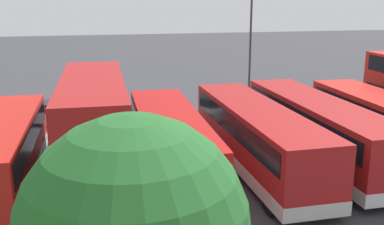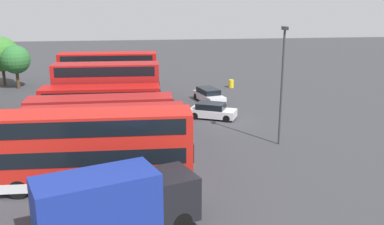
# 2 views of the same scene
# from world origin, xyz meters

# --- Properties ---
(ground_plane) EXTENTS (140.00, 140.00, 0.00)m
(ground_plane) POSITION_xyz_m (0.00, 0.00, 0.00)
(ground_plane) COLOR #38383D
(bus_double_decker_near_end) EXTENTS (2.82, 11.27, 4.55)m
(bus_double_decker_near_end) POSITION_xyz_m (-12.67, 9.78, 2.45)
(bus_double_decker_near_end) COLOR red
(bus_double_decker_near_end) RESTS_ON ground
(bus_single_deck_second) EXTENTS (2.82, 11.24, 2.95)m
(bus_single_deck_second) POSITION_xyz_m (-8.94, 10.31, 1.62)
(bus_single_deck_second) COLOR red
(bus_single_deck_second) RESTS_ON ground
(bus_single_deck_third) EXTENTS (2.65, 12.04, 2.95)m
(bus_single_deck_third) POSITION_xyz_m (-5.41, 9.81, 1.62)
(bus_single_deck_third) COLOR #A51919
(bus_single_deck_third) RESTS_ON ground
(bus_single_deck_fourth) EXTENTS (2.68, 11.73, 2.95)m
(bus_single_deck_fourth) POSITION_xyz_m (-2.05, 10.31, 1.62)
(bus_single_deck_fourth) COLOR #A51919
(bus_single_deck_fourth) RESTS_ON ground
(bus_single_deck_fifth) EXTENTS (2.90, 10.70, 2.95)m
(bus_single_deck_fifth) POSITION_xyz_m (2.04, 10.60, 1.62)
(bus_single_deck_fifth) COLOR #B71411
(bus_single_deck_fifth) RESTS_ON ground
(bus_double_decker_sixth) EXTENTS (2.88, 10.18, 4.55)m
(bus_double_decker_sixth) POSITION_xyz_m (5.19, 10.23, 2.45)
(bus_double_decker_sixth) COLOR #A51919
(bus_double_decker_sixth) RESTS_ON ground
(bus_single_deck_seventh) EXTENTS (2.76, 10.15, 2.95)m
(bus_single_deck_seventh) POSITION_xyz_m (8.98, 10.18, 1.62)
(bus_single_deck_seventh) COLOR red
(bus_single_deck_seventh) RESTS_ON ground
(bus_double_decker_far_end) EXTENTS (2.93, 10.96, 4.55)m
(bus_double_decker_far_end) POSITION_xyz_m (12.81, 10.54, 2.45)
(bus_double_decker_far_end) COLOR #B71411
(bus_double_decker_far_end) RESTS_ON ground
(box_truck_blue) EXTENTS (4.95, 7.90, 3.20)m
(box_truck_blue) POSITION_xyz_m (-18.26, 8.44, 1.71)
(box_truck_blue) COLOR navy
(box_truck_blue) RESTS_ON ground
(car_hatchback_silver) EXTENTS (3.39, 4.51, 1.43)m
(car_hatchback_silver) POSITION_xyz_m (0.89, 0.62, 0.70)
(car_hatchback_silver) COLOR silver
(car_hatchback_silver) RESTS_ON ground
(car_small_green) EXTENTS (4.83, 2.94, 1.43)m
(car_small_green) POSITION_xyz_m (7.07, -0.06, 0.70)
(car_small_green) COLOR silver
(car_small_green) RESTS_ON ground
(lamp_post_tall) EXTENTS (0.70, 0.30, 8.77)m
(lamp_post_tall) POSITION_xyz_m (-6.66, -3.20, 5.08)
(lamp_post_tall) COLOR #38383D
(lamp_post_tall) RESTS_ON ground
(waste_bin_yellow) EXTENTS (0.60, 0.60, 0.95)m
(waste_bin_yellow) POSITION_xyz_m (13.78, -3.84, 0.47)
(waste_bin_yellow) COLOR yellow
(waste_bin_yellow) RESTS_ON ground
(tree_leftmost) EXTENTS (3.36, 3.36, 5.14)m
(tree_leftmost) POSITION_xyz_m (16.44, 21.46, 3.44)
(tree_leftmost) COLOR #4C3823
(tree_leftmost) RESTS_ON ground
(tree_rightmost) EXTENTS (4.19, 4.19, 5.98)m
(tree_rightmost) POSITION_xyz_m (18.28, 23.53, 3.87)
(tree_rightmost) COLOR #4C3823
(tree_rightmost) RESTS_ON ground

